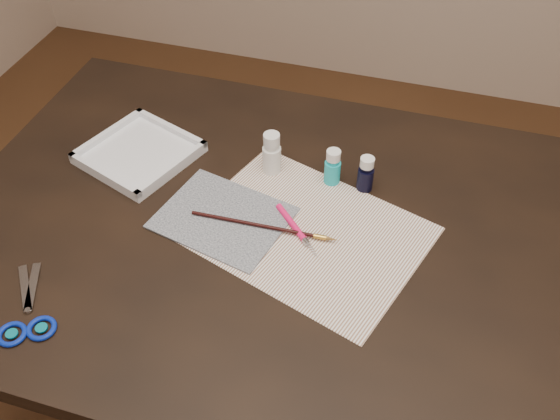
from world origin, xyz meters
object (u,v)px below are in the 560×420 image
(paint_bottle_navy, at_px, (366,174))
(paint_bottle_cyan, at_px, (333,167))
(canvas, at_px, (223,218))
(paint_bottle_white, at_px, (272,153))
(scissors, at_px, (24,303))
(paper, at_px, (307,233))
(palette_tray, at_px, (139,152))

(paint_bottle_navy, bearing_deg, paint_bottle_cyan, 179.47)
(canvas, xyz_separation_m, paint_bottle_white, (0.05, 0.16, 0.04))
(canvas, distance_m, paint_bottle_white, 0.18)
(canvas, relative_size, scissors, 1.24)
(paper, height_order, scissors, scissors)
(paper, height_order, paint_bottle_navy, paint_bottle_navy)
(paint_bottle_cyan, bearing_deg, scissors, -133.14)
(canvas, bearing_deg, paint_bottle_cyan, 43.19)
(paint_bottle_cyan, bearing_deg, palette_tray, -174.27)
(canvas, xyz_separation_m, paint_bottle_cyan, (0.18, 0.17, 0.04))
(paint_bottle_navy, height_order, scissors, paint_bottle_navy)
(paper, xyz_separation_m, canvas, (-0.17, -0.01, 0.00))
(paper, bearing_deg, scissors, -144.05)
(paint_bottle_white, bearing_deg, paint_bottle_navy, 0.36)
(canvas, height_order, palette_tray, palette_tray)
(canvas, bearing_deg, paint_bottle_white, 73.51)
(paint_bottle_white, bearing_deg, paper, -52.70)
(paint_bottle_navy, bearing_deg, scissors, -137.40)
(paper, relative_size, canvas, 1.77)
(scissors, bearing_deg, palette_tray, -39.92)
(paper, relative_size, paint_bottle_white, 4.48)
(paper, xyz_separation_m, paint_bottle_navy, (0.08, 0.15, 0.04))
(paper, bearing_deg, palette_tray, 164.24)
(palette_tray, bearing_deg, scissors, -92.05)
(paint_bottle_white, height_order, paint_bottle_navy, paint_bottle_white)
(canvas, bearing_deg, palette_tray, 152.28)
(canvas, bearing_deg, scissors, -130.82)
(paint_bottle_navy, distance_m, palette_tray, 0.48)
(paper, xyz_separation_m, scissors, (-0.42, -0.30, 0.00))
(paint_bottle_white, bearing_deg, palette_tray, -172.09)
(paint_bottle_white, relative_size, paint_bottle_cyan, 1.17)
(canvas, distance_m, palette_tray, 0.27)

